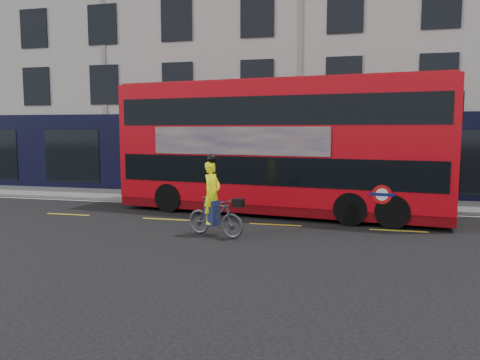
% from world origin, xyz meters
% --- Properties ---
extents(ground, '(120.00, 120.00, 0.00)m').
position_xyz_m(ground, '(0.00, 0.00, 0.00)').
color(ground, black).
rests_on(ground, ground).
extents(pavement, '(60.00, 3.00, 0.12)m').
position_xyz_m(pavement, '(0.00, 6.50, 0.06)').
color(pavement, gray).
rests_on(pavement, ground).
extents(kerb, '(60.00, 0.12, 0.13)m').
position_xyz_m(kerb, '(0.00, 5.00, 0.07)').
color(kerb, gray).
rests_on(kerb, ground).
extents(building_terrace, '(50.00, 10.07, 15.00)m').
position_xyz_m(building_terrace, '(0.00, 12.94, 7.49)').
color(building_terrace, '#B5B3AB').
rests_on(building_terrace, ground).
extents(road_edge_line, '(58.00, 0.10, 0.01)m').
position_xyz_m(road_edge_line, '(0.00, 4.70, 0.00)').
color(road_edge_line, silver).
rests_on(road_edge_line, ground).
extents(lane_dashes, '(58.00, 0.12, 0.01)m').
position_xyz_m(lane_dashes, '(0.00, 1.50, 0.00)').
color(lane_dashes, gold).
rests_on(lane_dashes, ground).
extents(bus, '(12.74, 4.47, 5.04)m').
position_xyz_m(bus, '(-0.21, 3.66, 2.58)').
color(bus, '#BE0711').
rests_on(bus, ground).
extents(cyclist, '(2.06, 1.14, 2.50)m').
position_xyz_m(cyclist, '(-1.53, -0.61, 0.84)').
color(cyclist, '#45484A').
rests_on(cyclist, ground).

